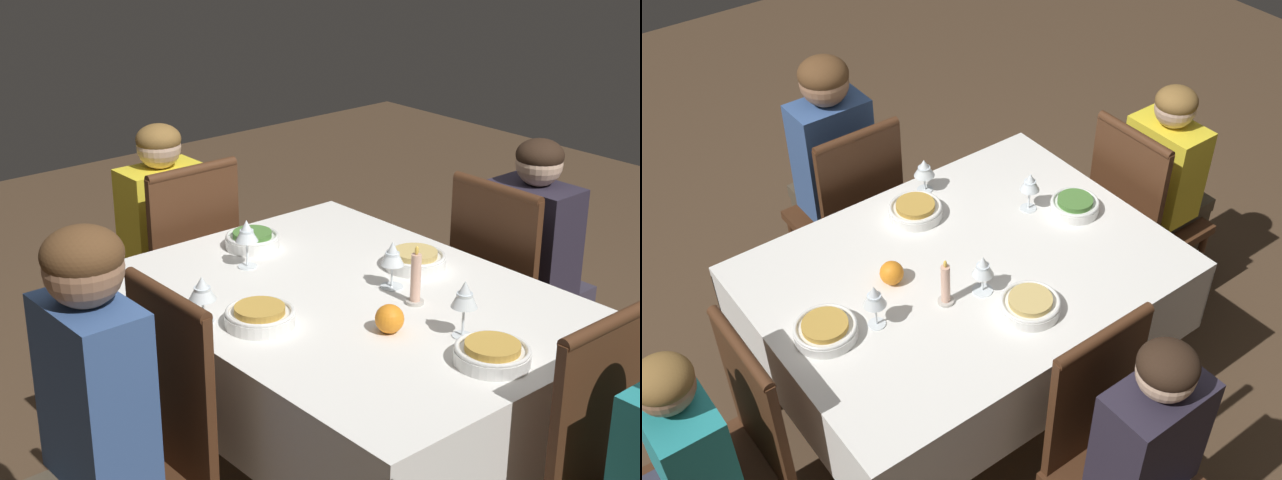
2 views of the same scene
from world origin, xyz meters
TOP-DOWN VIEW (x-y plane):
  - dining_table at (0.00, 0.00)m, footprint 1.38×1.03m
  - chair_south at (0.01, -0.74)m, footprint 0.40×0.40m
  - chair_west at (-0.92, -0.02)m, footprint 0.40×0.40m
  - chair_north at (-0.01, 0.74)m, footprint 0.40×0.40m
  - person_adult_denim at (0.01, -0.90)m, footprint 0.30×0.34m
  - person_child_yellow at (-1.09, -0.02)m, footprint 0.33×0.30m
  - person_child_dark at (-0.01, 0.91)m, footprint 0.30×0.33m
  - bowl_south at (-0.03, -0.32)m, footprint 0.20×0.20m
  - wine_glass_south at (-0.14, -0.43)m, footprint 0.08×0.08m
  - bowl_west at (-0.50, 0.01)m, footprint 0.18×0.18m
  - wine_glass_west at (-0.38, -0.11)m, footprint 0.07×0.07m
  - bowl_east at (0.53, 0.00)m, footprint 0.20×0.20m
  - wine_glass_east at (0.38, 0.05)m, footprint 0.07×0.07m
  - bowl_north at (-0.04, 0.30)m, footprint 0.20×0.20m
  - wine_glass_north at (0.03, 0.13)m, footprint 0.07×0.07m
  - candle_centerpiece at (0.15, 0.10)m, footprint 0.05×0.05m
  - orange_fruit at (0.24, -0.08)m, footprint 0.08×0.08m

SIDE VIEW (x-z plane):
  - chair_south at x=0.01m, z-range 0.04..1.00m
  - chair_west at x=-0.92m, z-range 0.04..1.00m
  - chair_north at x=-0.01m, z-range 0.04..1.00m
  - person_child_yellow at x=-1.09m, z-range 0.05..1.12m
  - person_child_dark at x=-0.01m, z-range 0.05..1.12m
  - dining_table at x=0.00m, z-range 0.28..1.03m
  - person_adult_denim at x=0.01m, z-range 0.08..1.25m
  - bowl_east at x=0.53m, z-range 0.75..0.80m
  - bowl_south at x=-0.03m, z-range 0.75..0.80m
  - bowl_north at x=-0.04m, z-range 0.75..0.80m
  - bowl_west at x=-0.50m, z-range 0.75..0.80m
  - orange_fruit at x=0.24m, z-range 0.75..0.83m
  - candle_centerpiece at x=0.15m, z-range 0.73..0.91m
  - wine_glass_south at x=-0.14m, z-range 0.78..0.91m
  - wine_glass_north at x=0.03m, z-range 0.78..0.92m
  - wine_glass_west at x=-0.38m, z-range 0.78..0.94m
  - wine_glass_east at x=0.38m, z-range 0.79..0.95m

